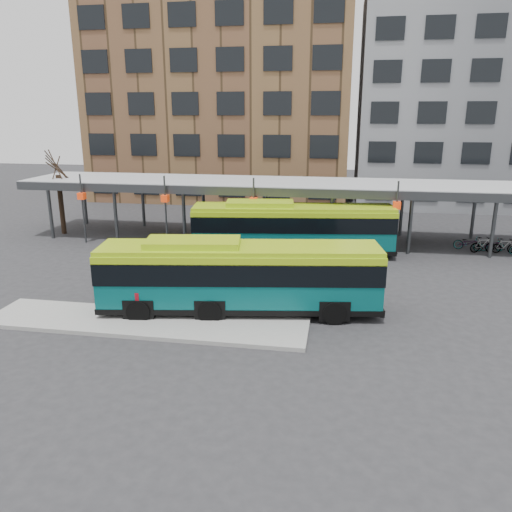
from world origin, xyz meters
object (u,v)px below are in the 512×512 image
at_px(bus_rear, 292,227).
at_px(pedestrian, 140,299).
at_px(bus_front, 239,275).
at_px(tree, 61,202).

bearing_deg(bus_rear, pedestrian, -122.90).
bearing_deg(pedestrian, bus_rear, -26.26).
relative_size(bus_front, pedestrian, 8.14).
xyz_separation_m(bus_front, pedestrian, (-4.08, -1.64, -0.82)).
bearing_deg(bus_front, bus_rear, 73.27).
relative_size(tree, bus_front, 0.44).
height_order(tree, pedestrian, tree).
height_order(bus_front, pedestrian, bus_front).
distance_m(bus_rear, pedestrian, 12.89).
xyz_separation_m(tree, bus_rear, (17.59, -2.96, -0.62)).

